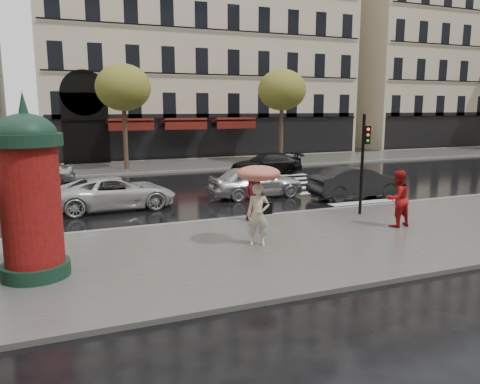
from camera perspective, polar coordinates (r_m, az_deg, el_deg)
name	(u,v)px	position (r m, az deg, el deg)	size (l,w,h in m)	color
ground	(286,241)	(14.29, 5.63, -6.01)	(160.00, 160.00, 0.00)	black
near_sidewalk	(294,244)	(13.85, 6.60, -6.30)	(90.00, 7.00, 0.12)	#474744
far_sidewalk	(155,167)	(32.02, -10.37, 3.07)	(90.00, 6.00, 0.12)	#474744
near_kerb	(247,218)	(16.90, 0.91, -3.16)	(90.00, 0.25, 0.14)	slate
far_kerb	(165,172)	(29.11, -9.15, 2.41)	(90.00, 0.25, 0.14)	slate
zebra_crossing	(302,183)	(25.34, 7.58, 1.14)	(3.60, 11.75, 0.01)	silver
bldg_far_corner	(191,24)	(44.52, -5.93, 19.71)	(26.00, 14.00, 22.90)	#B7A88C
bldg_far_right	(434,40)	(58.84, 22.54, 16.69)	(24.00, 14.00, 22.90)	#B7A88C
tree_far_left	(123,88)	(30.47, -14.05, 12.20)	(3.40, 3.40, 6.64)	#38281C
tree_far_right	(282,90)	(33.86, 5.13, 12.24)	(3.40, 3.40, 6.64)	#38281C
woman_umbrella	(258,191)	(13.11, 2.25, 0.09)	(1.23, 1.23, 2.37)	beige
woman_red	(397,199)	(16.14, 18.64, -0.76)	(0.91, 0.71, 1.87)	#A61415
man_burgundy	(254,196)	(16.16, 1.73, -0.46)	(0.84, 0.55, 1.73)	#4C0F14
morris_column	(30,190)	(11.59, -24.24, 0.18)	(1.58, 1.58, 4.24)	#123022
traffic_light	(364,154)	(17.42, 14.84, 4.45)	(0.24, 0.34, 3.64)	black
car_silver	(256,181)	(21.01, 1.91, 1.32)	(1.71, 4.24, 1.45)	silver
car_darkgrey	(357,182)	(21.49, 14.07, 1.18)	(1.50, 4.32, 1.42)	black
car_white	(116,193)	(19.20, -14.94, -0.08)	(2.18, 4.73, 1.31)	silver
car_black	(266,164)	(28.40, 3.19, 3.48)	(1.77, 4.36, 1.26)	black
car_far_silver	(33,172)	(26.53, -23.95, 2.27)	(1.65, 4.11, 1.40)	#ADADB2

